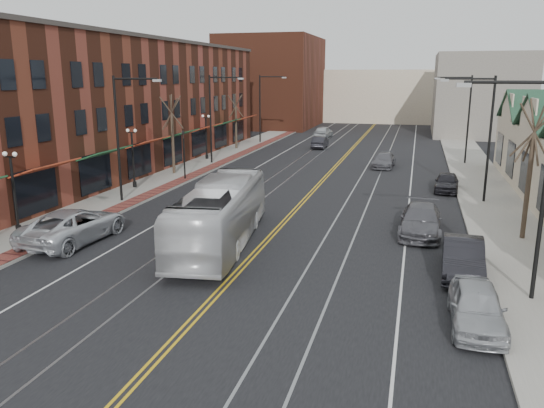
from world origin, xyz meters
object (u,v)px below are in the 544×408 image
Objects in this scene: parked_suv at (74,225)px; parked_car_d at (447,182)px; parked_car_a at (477,307)px; parked_car_b at (463,258)px; transit_bus at (220,214)px; parked_car_c at (421,220)px.

parked_suv is 1.53× the size of parked_car_d.
parked_car_b is (-0.10, 4.87, 0.04)m from parked_car_a.
transit_bus is 1.85× the size of parked_suv.
parked_car_d is (18.60, 17.34, -0.17)m from parked_suv.
parked_car_c is (16.80, 5.94, -0.09)m from parked_suv.
parked_suv is 18.50m from parked_car_b.
parked_car_b is (11.20, -1.11, -0.81)m from transit_bus.
parked_suv reaches higher than parked_car_d.
parked_car_c is (9.50, 4.50, -0.81)m from transit_bus.
parked_car_b is 5.86m from parked_car_c.
parked_car_b is at bearing 166.93° from transit_bus.
transit_bus is 11.28m from parked_car_b.
parked_suv is 1.44× the size of parked_car_a.
parked_car_b reaches higher than parked_car_c.
transit_bus is 2.82× the size of parked_car_d.
parked_car_a is (18.60, -4.53, -0.13)m from parked_suv.
parked_car_a is at bearing -85.80° from parked_car_d.
parked_suv is 1.17× the size of parked_car_c.
parked_suv reaches higher than parked_car_c.
parked_car_b is (18.50, 0.34, -0.08)m from parked_suv.
parked_car_a is 1.06× the size of parked_car_d.
parked_car_c is 1.30× the size of parked_car_d.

